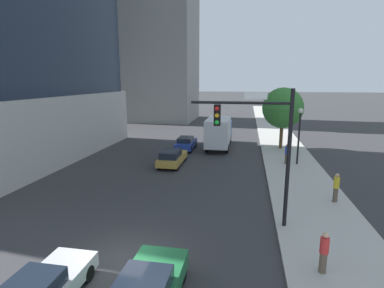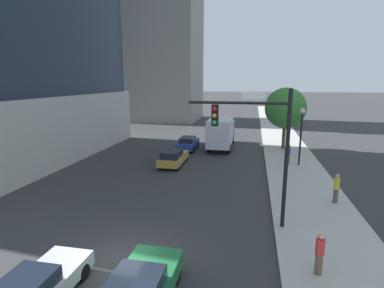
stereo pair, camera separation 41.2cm
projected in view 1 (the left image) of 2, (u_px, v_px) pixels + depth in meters
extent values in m
plane|color=#333335|center=(123.00, 263.00, 12.62)|extent=(400.00, 400.00, 0.00)
cube|color=#B2AFA8|center=(287.00, 156.00, 30.29)|extent=(4.83, 120.00, 0.15)
cube|color=gray|center=(159.00, 29.00, 55.65)|extent=(12.98, 12.91, 33.45)
cube|color=gold|center=(174.00, 0.00, 50.46)|extent=(0.90, 0.90, 41.05)
cylinder|color=black|center=(288.00, 160.00, 14.91)|extent=(0.20, 0.20, 6.95)
cylinder|color=black|center=(240.00, 103.00, 14.77)|extent=(4.87, 0.14, 0.14)
cube|color=black|center=(217.00, 115.00, 15.09)|extent=(0.32, 0.36, 1.05)
sphere|color=red|center=(217.00, 109.00, 14.84)|extent=(0.22, 0.22, 0.22)
sphere|color=orange|center=(217.00, 116.00, 14.91)|extent=(0.22, 0.22, 0.22)
sphere|color=green|center=(217.00, 122.00, 14.98)|extent=(0.22, 0.22, 0.22)
cube|color=white|center=(256.00, 96.00, 14.57)|extent=(1.10, 0.04, 0.36)
cylinder|color=black|center=(299.00, 139.00, 26.56)|extent=(0.16, 0.16, 4.57)
sphere|color=silver|center=(301.00, 111.00, 26.06)|extent=(0.44, 0.44, 0.44)
cylinder|color=brown|center=(281.00, 136.00, 33.06)|extent=(0.36, 0.36, 2.80)
sphere|color=#387F33|center=(283.00, 108.00, 32.43)|extent=(4.35, 4.35, 4.35)
cube|color=#233D9E|center=(186.00, 144.00, 33.24)|extent=(1.76, 4.23, 0.67)
cube|color=#19212D|center=(186.00, 139.00, 32.83)|extent=(1.48, 2.19, 0.49)
cylinder|color=black|center=(182.00, 144.00, 34.82)|extent=(0.22, 0.66, 0.66)
cylinder|color=black|center=(195.00, 144.00, 34.55)|extent=(0.22, 0.66, 0.66)
cylinder|color=black|center=(176.00, 149.00, 32.05)|extent=(0.22, 0.66, 0.66)
cylinder|color=black|center=(191.00, 150.00, 31.77)|extent=(0.22, 0.66, 0.66)
cube|color=#19212D|center=(141.00, 288.00, 9.32)|extent=(1.60, 2.08, 0.47)
cylinder|color=black|center=(140.00, 269.00, 11.69)|extent=(0.22, 0.69, 0.69)
cylinder|color=black|center=(182.00, 274.00, 11.39)|extent=(0.22, 0.69, 0.69)
cube|color=#AD8938|center=(172.00, 159.00, 27.27)|extent=(1.84, 4.63, 0.56)
cube|color=#19212D|center=(171.00, 154.00, 26.55)|extent=(1.55, 2.25, 0.58)
cylinder|color=black|center=(168.00, 156.00, 28.98)|extent=(0.22, 0.68, 0.68)
cylinder|color=black|center=(185.00, 157.00, 28.69)|extent=(0.22, 0.68, 0.68)
cylinder|color=black|center=(159.00, 165.00, 25.95)|extent=(0.22, 0.68, 0.68)
cylinder|color=black|center=(177.00, 166.00, 25.66)|extent=(0.22, 0.68, 0.68)
cylinder|color=black|center=(52.00, 269.00, 11.72)|extent=(0.22, 0.63, 0.63)
cylinder|color=black|center=(88.00, 274.00, 11.45)|extent=(0.22, 0.63, 0.63)
cube|color=#1E4799|center=(221.00, 129.00, 36.93)|extent=(2.40, 2.23, 2.07)
cube|color=silver|center=(218.00, 132.00, 32.94)|extent=(2.40, 5.58, 2.84)
cylinder|color=black|center=(213.00, 138.00, 37.35)|extent=(0.30, 0.97, 0.97)
cylinder|color=black|center=(230.00, 139.00, 36.98)|extent=(0.30, 0.97, 0.97)
cylinder|color=black|center=(207.00, 148.00, 32.10)|extent=(0.30, 0.97, 0.97)
cylinder|color=black|center=(227.00, 148.00, 31.73)|extent=(0.30, 0.97, 0.97)
cylinder|color=brown|center=(323.00, 263.00, 11.72)|extent=(0.28, 0.28, 0.82)
cylinder|color=red|center=(325.00, 245.00, 11.57)|extent=(0.34, 0.34, 0.64)
sphere|color=tan|center=(326.00, 235.00, 11.48)|extent=(0.22, 0.22, 0.22)
cylinder|color=brown|center=(286.00, 159.00, 27.12)|extent=(0.28, 0.28, 0.87)
cylinder|color=#2D4CB2|center=(287.00, 150.00, 26.96)|extent=(0.34, 0.34, 0.67)
sphere|color=#997051|center=(287.00, 145.00, 26.87)|extent=(0.24, 0.24, 0.24)
cylinder|color=brown|center=(335.00, 195.00, 18.60)|extent=(0.28, 0.28, 0.88)
cylinder|color=gold|center=(337.00, 183.00, 18.44)|extent=(0.34, 0.34, 0.68)
sphere|color=tan|center=(337.00, 175.00, 18.34)|extent=(0.24, 0.24, 0.24)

